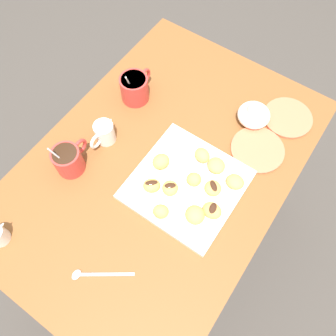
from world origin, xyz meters
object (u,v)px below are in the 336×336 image
at_px(beignet_2, 170,188).
at_px(beignet_3, 152,186).
at_px(beignet_1, 213,188).
at_px(coffee_mug_red_left, 68,159).
at_px(beignet_7, 161,161).
at_px(beignet_9, 193,180).
at_px(beignet_0, 202,155).
at_px(beignet_6, 212,211).
at_px(beignet_8, 216,165).
at_px(saucer_coral_right, 257,150).
at_px(dining_table, 162,183).
at_px(pastry_plate_square, 186,185).
at_px(beignet_5, 235,182).
at_px(coffee_mug_red_right, 135,87).
at_px(beignet_4, 195,215).
at_px(cream_pitcher_white, 104,132).
at_px(ice_cream_bowl, 254,114).
at_px(beignet_10, 161,212).
at_px(saucer_coral_left, 288,118).

relative_size(beignet_2, beignet_3, 0.94).
bearing_deg(beignet_1, coffee_mug_red_left, 113.10).
distance_m(beignet_7, beignet_9, 0.11).
relative_size(beignet_0, beignet_6, 0.94).
bearing_deg(beignet_8, saucer_coral_right, -28.60).
bearing_deg(dining_table, beignet_2, -128.60).
bearing_deg(pastry_plate_square, beignet_5, -55.99).
relative_size(coffee_mug_red_right, beignet_4, 2.50).
relative_size(dining_table, coffee_mug_red_left, 8.06).
distance_m(cream_pitcher_white, ice_cream_bowl, 0.47).
bearing_deg(coffee_mug_red_right, beignet_10, -133.56).
relative_size(saucer_coral_right, beignet_4, 2.97).
bearing_deg(saucer_coral_left, beignet_10, 163.61).
xyz_separation_m(pastry_plate_square, beignet_10, (-0.12, 0.01, 0.03)).
height_order(ice_cream_bowl, beignet_9, ice_cream_bowl).
height_order(coffee_mug_red_left, beignet_10, coffee_mug_red_left).
bearing_deg(coffee_mug_red_left, pastry_plate_square, -65.88).
bearing_deg(beignet_2, saucer_coral_left, -21.20).
bearing_deg(beignet_1, beignet_9, 102.70).
relative_size(coffee_mug_red_right, saucer_coral_left, 0.88).
bearing_deg(coffee_mug_red_left, coffee_mug_red_right, 0.00).
height_order(coffee_mug_red_right, beignet_1, coffee_mug_red_right).
distance_m(saucer_coral_right, beignet_7, 0.30).
height_order(dining_table, pastry_plate_square, pastry_plate_square).
bearing_deg(beignet_9, saucer_coral_left, -18.56).
height_order(coffee_mug_red_right, beignet_5, coffee_mug_red_right).
relative_size(dining_table, pastry_plate_square, 3.50).
relative_size(saucer_coral_left, beignet_6, 2.92).
relative_size(ice_cream_bowl, beignet_10, 2.31).
bearing_deg(beignet_7, beignet_2, -127.75).
xyz_separation_m(coffee_mug_red_left, beignet_5, (0.22, -0.43, -0.02)).
relative_size(ice_cream_bowl, beignet_9, 2.39).
height_order(saucer_coral_right, beignet_7, beignet_7).
height_order(coffee_mug_red_right, beignet_8, coffee_mug_red_right).
distance_m(dining_table, beignet_9, 0.20).
distance_m(beignet_6, beignet_7, 0.21).
xyz_separation_m(beignet_2, beignet_5, (0.12, -0.14, -0.00)).
distance_m(beignet_2, beignet_6, 0.13).
height_order(cream_pitcher_white, beignet_10, cream_pitcher_white).
distance_m(coffee_mug_red_left, saucer_coral_left, 0.70).
xyz_separation_m(saucer_coral_right, beignet_2, (-0.27, 0.14, 0.03)).
distance_m(saucer_coral_right, beignet_3, 0.35).
relative_size(cream_pitcher_white, beignet_10, 2.35).
relative_size(beignet_0, beignet_1, 1.03).
bearing_deg(coffee_mug_red_right, saucer_coral_right, -83.83).
bearing_deg(ice_cream_bowl, beignet_4, -176.19).
relative_size(beignet_3, beignet_5, 0.93).
relative_size(pastry_plate_square, beignet_6, 5.55).
height_order(saucer_coral_left, beignet_0, beignet_0).
xyz_separation_m(dining_table, beignet_10, (-0.13, -0.09, 0.17)).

